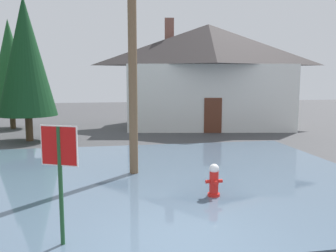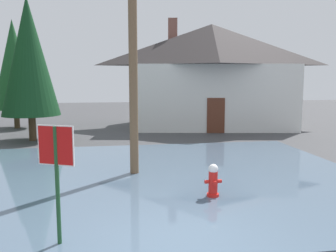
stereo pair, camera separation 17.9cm
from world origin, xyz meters
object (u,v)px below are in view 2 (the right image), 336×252
at_px(pine_tree_short_left, 14,65).
at_px(fire_hydrant, 213,181).
at_px(house, 211,74).
at_px(pine_tree_mid_left, 29,57).
at_px(stop_sign_near, 56,160).
at_px(utility_pole, 133,40).

bearing_deg(pine_tree_short_left, fire_hydrant, -60.81).
height_order(fire_hydrant, house, house).
relative_size(house, pine_tree_mid_left, 1.62).
relative_size(stop_sign_near, pine_tree_short_left, 0.35).
relative_size(stop_sign_near, fire_hydrant, 2.54).
bearing_deg(fire_hydrant, pine_tree_mid_left, 122.77).
xyz_separation_m(fire_hydrant, house, (3.83, 13.69, 2.90)).
bearing_deg(stop_sign_near, pine_tree_mid_left, 102.86).
height_order(house, pine_tree_mid_left, pine_tree_mid_left).
height_order(fire_hydrant, pine_tree_short_left, pine_tree_short_left).
height_order(stop_sign_near, house, house).
xyz_separation_m(stop_sign_near, pine_tree_mid_left, (-2.80, 12.25, 2.52)).
height_order(utility_pole, house, utility_pole).
xyz_separation_m(house, pine_tree_short_left, (-12.13, 1.18, 0.56)).
bearing_deg(utility_pole, pine_tree_short_left, 117.93).
distance_m(stop_sign_near, pine_tree_short_left, 17.85).
height_order(stop_sign_near, fire_hydrant, stop_sign_near).
bearing_deg(utility_pole, fire_hydrant, -55.61).
bearing_deg(utility_pole, stop_sign_near, -109.82).
bearing_deg(house, stop_sign_near, -115.21).
distance_m(stop_sign_near, fire_hydrant, 4.45).
bearing_deg(stop_sign_near, pine_tree_short_left, 105.21).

